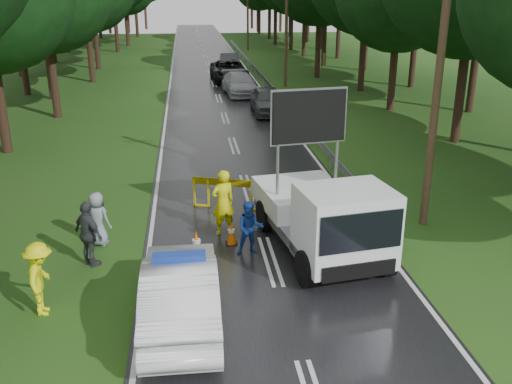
{
  "coord_description": "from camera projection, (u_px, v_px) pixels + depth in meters",
  "views": [
    {
      "loc": [
        -2.09,
        -13.94,
        7.14
      ],
      "look_at": [
        -0.15,
        2.0,
        1.3
      ],
      "focal_mm": 40.0,
      "sensor_mm": 36.0,
      "label": 1
    }
  ],
  "objects": [
    {
      "name": "utility_pole_near",
      "position": [
        440.0,
        62.0,
        16.41
      ],
      "size": [
        1.4,
        0.24,
        10.0
      ],
      "color": "#40321D",
      "rests_on": "ground"
    },
    {
      "name": "work_truck",
      "position": [
        324.0,
        215.0,
        15.65
      ],
      "size": [
        3.23,
        5.8,
        4.39
      ],
      "rotation": [
        0.0,
        0.0,
        0.16
      ],
      "color": "gray",
      "rests_on": "ground"
    },
    {
      "name": "cone_near_left",
      "position": [
        177.0,
        303.0,
        12.84
      ],
      "size": [
        0.38,
        0.38,
        0.8
      ],
      "color": "black",
      "rests_on": "ground"
    },
    {
      "name": "road",
      "position": [
        214.0,
        84.0,
        43.67
      ],
      "size": [
        7.0,
        140.0,
        0.02
      ],
      "primitive_type": "cube",
      "color": "black",
      "rests_on": "ground"
    },
    {
      "name": "bystander_right",
      "position": [
        98.0,
        219.0,
        16.42
      ],
      "size": [
        0.93,
        0.81,
        1.6
      ],
      "primitive_type": "imported",
      "rotation": [
        0.0,
        0.0,
        2.66
      ],
      "color": "#8791A2",
      "rests_on": "ground"
    },
    {
      "name": "cone_center",
      "position": [
        231.0,
        233.0,
        16.56
      ],
      "size": [
        0.34,
        0.34,
        0.72
      ],
      "color": "black",
      "rests_on": "ground"
    },
    {
      "name": "cone_far",
      "position": [
        302.0,
        210.0,
        18.18
      ],
      "size": [
        0.37,
        0.37,
        0.78
      ],
      "color": "black",
      "rests_on": "ground"
    },
    {
      "name": "guardrail",
      "position": [
        262.0,
        77.0,
        43.59
      ],
      "size": [
        0.12,
        60.06,
        0.7
      ],
      "color": "gray",
      "rests_on": "ground"
    },
    {
      "name": "utility_pole_mid",
      "position": [
        287.0,
        16.0,
        40.66
      ],
      "size": [
        1.4,
        0.24,
        10.0
      ],
      "color": "#40321D",
      "rests_on": "ground"
    },
    {
      "name": "police_sedan",
      "position": [
        181.0,
        291.0,
        12.58
      ],
      "size": [
        1.63,
        4.67,
        1.69
      ],
      "rotation": [
        0.0,
        0.0,
        3.14
      ],
      "color": "white",
      "rests_on": "ground"
    },
    {
      "name": "queue_car_first",
      "position": [
        268.0,
        101.0,
        33.4
      ],
      "size": [
        1.87,
        4.57,
        1.55
      ],
      "primitive_type": "imported",
      "rotation": [
        0.0,
        0.0,
        -0.01
      ],
      "color": "#404448",
      "rests_on": "ground"
    },
    {
      "name": "ground",
      "position": [
        270.0,
        261.0,
        15.68
      ],
      "size": [
        160.0,
        160.0,
        0.0
      ],
      "primitive_type": "plane",
      "color": "#1B4814",
      "rests_on": "ground"
    },
    {
      "name": "utility_pole_far",
      "position": [
        248.0,
        5.0,
        64.92
      ],
      "size": [
        1.4,
        0.24,
        10.0
      ],
      "color": "#40321D",
      "rests_on": "ground"
    },
    {
      "name": "queue_car_fourth",
      "position": [
        230.0,
        62.0,
        50.67
      ],
      "size": [
        1.59,
        4.48,
        1.47
      ],
      "primitive_type": "imported",
      "rotation": [
        0.0,
        0.0,
        0.01
      ],
      "color": "#42454A",
      "rests_on": "ground"
    },
    {
      "name": "queue_car_third",
      "position": [
        229.0,
        71.0,
        44.84
      ],
      "size": [
        2.87,
        5.9,
        1.62
      ],
      "primitive_type": "imported",
      "rotation": [
        0.0,
        0.0,
        0.03
      ],
      "color": "black",
      "rests_on": "ground"
    },
    {
      "name": "cone_left_mid",
      "position": [
        196.0,
        244.0,
        15.79
      ],
      "size": [
        0.38,
        0.38,
        0.8
      ],
      "color": "black",
      "rests_on": "ground"
    },
    {
      "name": "bystander_mid",
      "position": [
        89.0,
        234.0,
        15.13
      ],
      "size": [
        1.07,
        1.08,
        1.83
      ],
      "primitive_type": "imported",
      "rotation": [
        0.0,
        0.0,
        2.35
      ],
      "color": "#383C3F",
      "rests_on": "ground"
    },
    {
      "name": "bystander_left",
      "position": [
        40.0,
        279.0,
        12.91
      ],
      "size": [
        0.71,
        1.17,
        1.76
      ],
      "primitive_type": "imported",
      "rotation": [
        0.0,
        0.0,
        1.62
      ],
      "color": "#F1F90D",
      "rests_on": "ground"
    },
    {
      "name": "civilian",
      "position": [
        250.0,
        228.0,
        15.82
      ],
      "size": [
        0.76,
        0.59,
        1.56
      ],
      "primitive_type": "imported",
      "rotation": [
        0.0,
        0.0,
        -0.0
      ],
      "color": "#183D9C",
      "rests_on": "ground"
    },
    {
      "name": "cone_right",
      "position": [
        342.0,
        224.0,
        17.24
      ],
      "size": [
        0.33,
        0.33,
        0.7
      ],
      "color": "black",
      "rests_on": "ground"
    },
    {
      "name": "queue_car_second",
      "position": [
        240.0,
        84.0,
        39.3
      ],
      "size": [
        2.49,
        5.22,
        1.47
      ],
      "primitive_type": "imported",
      "rotation": [
        0.0,
        0.0,
        0.09
      ],
      "color": "#A3A5AB",
      "rests_on": "ground"
    },
    {
      "name": "officer",
      "position": [
        223.0,
        202.0,
        17.07
      ],
      "size": [
        0.87,
        0.73,
        2.03
      ],
      "primitive_type": "imported",
      "rotation": [
        0.0,
        0.0,
        3.53
      ],
      "color": "#E9E90C",
      "rests_on": "ground"
    },
    {
      "name": "barrier",
      "position": [
        230.0,
        186.0,
        19.05
      ],
      "size": [
        2.46,
        0.88,
        1.07
      ],
      "rotation": [
        0.0,
        0.0,
        -0.33
      ],
      "color": "yellow",
      "rests_on": "ground"
    }
  ]
}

